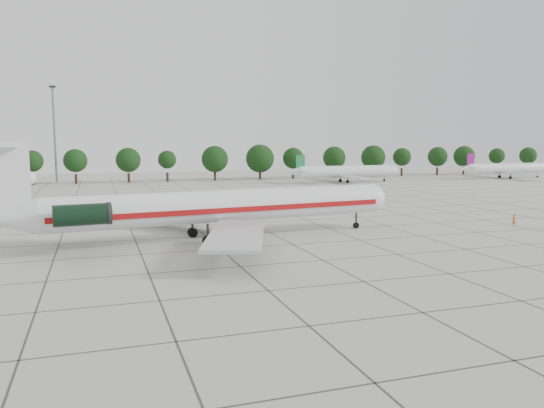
% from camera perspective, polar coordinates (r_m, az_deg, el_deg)
% --- Properties ---
extents(ground, '(260.00, 260.00, 0.00)m').
position_cam_1_polar(ground, '(64.77, -0.22, -3.07)').
color(ground, '#AFAFA8').
rests_on(ground, ground).
extents(apron_joints, '(170.00, 170.00, 0.02)m').
position_cam_1_polar(apron_joints, '(78.99, -3.62, -1.28)').
color(apron_joints, '#383838').
rests_on(apron_joints, ground).
extents(main_airliner, '(46.49, 36.38, 10.92)m').
position_cam_1_polar(main_airliner, '(59.23, -7.19, -0.28)').
color(main_airliner, silver).
rests_on(main_airliner, ground).
extents(ground_crew, '(0.62, 0.46, 1.56)m').
position_cam_1_polar(ground_crew, '(76.40, 24.57, -1.58)').
color(ground_crew, '#EB5C0D').
rests_on(ground_crew, ground).
extents(bg_airliner_d, '(28.24, 27.20, 7.40)m').
position_cam_1_polar(bg_airliner_d, '(142.65, 8.04, 3.47)').
color(bg_airliner_d, silver).
rests_on(bg_airliner_d, ground).
extents(bg_airliner_e, '(28.24, 27.20, 7.40)m').
position_cam_1_polar(bg_airliner_e, '(171.61, 24.00, 3.51)').
color(bg_airliner_e, silver).
rests_on(bg_airliner_e, ground).
extents(tree_line, '(249.86, 8.44, 10.22)m').
position_cam_1_polar(tree_line, '(145.95, -15.20, 4.58)').
color(tree_line, '#332114').
rests_on(tree_line, ground).
extents(floodlight_mast, '(1.60, 1.60, 25.45)m').
position_cam_1_polar(floodlight_mast, '(152.99, -22.37, 7.51)').
color(floodlight_mast, slate).
rests_on(floodlight_mast, ground).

